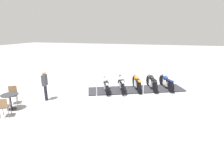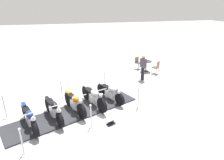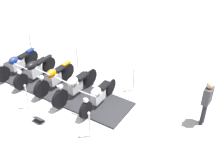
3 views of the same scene
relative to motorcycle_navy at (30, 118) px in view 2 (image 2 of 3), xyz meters
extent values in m
plane|color=#B2B2B7|center=(-1.84, -0.80, -0.48)|extent=(80.00, 80.00, 0.00)
cube|color=#28282D|center=(-1.84, -0.80, -0.45)|extent=(6.32, 3.82, 0.06)
cylinder|color=black|center=(-0.27, 0.69, -0.09)|extent=(0.36, 0.66, 0.66)
cylinder|color=black|center=(0.29, -0.74, -0.09)|extent=(0.36, 0.66, 0.66)
cube|color=silver|center=(0.01, -0.02, -0.07)|extent=(0.43, 0.64, 0.35)
ellipsoid|color=navy|center=(-0.04, 0.11, 0.23)|extent=(0.42, 0.52, 0.28)
cube|color=black|center=(0.15, -0.37, 0.19)|extent=(0.41, 0.53, 0.08)
cube|color=navy|center=(0.29, -0.74, 0.27)|extent=(0.28, 0.40, 0.06)
cylinder|color=silver|center=(-0.24, 0.62, 0.19)|extent=(0.16, 0.27, 0.57)
cylinder|color=silver|center=(-0.22, 0.56, 0.53)|extent=(0.63, 0.28, 0.04)
sphere|color=silver|center=(-0.26, 0.66, 0.33)|extent=(0.18, 0.18, 0.18)
cylinder|color=black|center=(-1.17, 0.29, -0.10)|extent=(0.34, 0.65, 0.65)
cylinder|color=black|center=(-0.66, -1.11, -0.10)|extent=(0.34, 0.65, 0.65)
cube|color=silver|center=(-0.91, -0.41, -0.03)|extent=(0.39, 0.56, 0.42)
ellipsoid|color=black|center=(-0.96, -0.29, 0.30)|extent=(0.45, 0.60, 0.29)
cube|color=black|center=(-0.79, -0.76, 0.26)|extent=(0.43, 0.58, 0.08)
cube|color=black|center=(-0.66, -1.11, 0.26)|extent=(0.26, 0.39, 0.06)
cylinder|color=silver|center=(-1.15, 0.23, 0.18)|extent=(0.15, 0.25, 0.56)
cylinder|color=silver|center=(-1.13, 0.17, 0.51)|extent=(0.66, 0.27, 0.04)
sphere|color=silver|center=(-1.16, 0.27, 0.31)|extent=(0.18, 0.18, 0.18)
cylinder|color=black|center=(-2.08, -0.14, -0.08)|extent=(0.37, 0.69, 0.69)
cylinder|color=black|center=(-1.59, -1.46, -0.08)|extent=(0.37, 0.69, 0.69)
cube|color=silver|center=(-1.84, -0.80, -0.03)|extent=(0.41, 0.57, 0.40)
ellipsoid|color=#D16B0F|center=(-1.88, -0.68, 0.29)|extent=(0.43, 0.52, 0.29)
cube|color=black|center=(-1.71, -1.14, 0.25)|extent=(0.42, 0.57, 0.08)
cube|color=#D16B0F|center=(-1.59, -1.46, 0.29)|extent=(0.28, 0.41, 0.06)
cylinder|color=silver|center=(-2.05, -0.23, 0.21)|extent=(0.18, 0.33, 0.58)
cylinder|color=silver|center=(-2.02, -0.31, 0.57)|extent=(0.64, 0.27, 0.04)
sphere|color=silver|center=(-2.06, -0.22, 0.37)|extent=(0.18, 0.18, 0.18)
cylinder|color=black|center=(-3.03, -0.42, -0.06)|extent=(0.35, 0.72, 0.72)
cylinder|color=black|center=(-2.50, -1.96, -0.06)|extent=(0.35, 0.72, 0.72)
cube|color=silver|center=(-2.76, -1.19, -0.04)|extent=(0.38, 0.58, 0.37)
ellipsoid|color=silver|center=(-2.81, -1.06, 0.29)|extent=(0.46, 0.54, 0.33)
cube|color=black|center=(-2.64, -1.54, 0.24)|extent=(0.45, 0.58, 0.08)
cube|color=silver|center=(-2.50, -1.96, 0.33)|extent=(0.27, 0.42, 0.06)
cylinder|color=silver|center=(-2.99, -0.51, 0.24)|extent=(0.18, 0.36, 0.60)
cylinder|color=silver|center=(-2.96, -0.60, 0.61)|extent=(0.70, 0.27, 0.04)
sphere|color=silver|center=(-3.00, -0.51, 0.41)|extent=(0.18, 0.18, 0.18)
cylinder|color=black|center=(-4.00, -0.86, -0.12)|extent=(0.36, 0.61, 0.61)
cylinder|color=black|center=(-3.37, -2.30, -0.12)|extent=(0.36, 0.61, 0.61)
cube|color=silver|center=(-3.68, -1.58, -0.08)|extent=(0.45, 0.65, 0.35)
ellipsoid|color=#B7BAC1|center=(-3.74, -1.44, 0.22)|extent=(0.47, 0.56, 0.31)
cube|color=black|center=(-3.53, -1.93, 0.18)|extent=(0.45, 0.56, 0.08)
cube|color=#B7BAC1|center=(-3.37, -2.30, 0.22)|extent=(0.27, 0.37, 0.06)
cylinder|color=silver|center=(-3.97, -0.93, 0.14)|extent=(0.18, 0.29, 0.52)
cylinder|color=silver|center=(-3.94, -0.99, 0.46)|extent=(0.63, 0.30, 0.04)
sphere|color=silver|center=(-3.98, -0.90, 0.26)|extent=(0.18, 0.18, 0.18)
cylinder|color=silver|center=(-3.72, -3.14, -0.47)|extent=(0.32, 0.32, 0.03)
cylinder|color=silver|center=(-3.72, -3.14, 0.00)|extent=(0.05, 0.05, 0.90)
sphere|color=silver|center=(-3.72, -3.14, 0.49)|extent=(0.09, 0.09, 0.09)
cylinder|color=silver|center=(-2.39, 0.51, -0.47)|extent=(0.35, 0.35, 0.03)
cylinder|color=silver|center=(-2.39, 0.51, 0.01)|extent=(0.05, 0.05, 0.93)
sphere|color=silver|center=(-2.39, 0.51, 0.51)|extent=(0.09, 0.09, 0.09)
cylinder|color=silver|center=(-1.28, -2.12, -0.47)|extent=(0.31, 0.31, 0.03)
cylinder|color=silver|center=(-1.28, -2.12, 0.04)|extent=(0.05, 0.05, 1.00)
sphere|color=silver|center=(-1.28, -2.12, 0.58)|extent=(0.09, 0.09, 0.09)
cylinder|color=silver|center=(-4.82, -0.51, -0.47)|extent=(0.30, 0.30, 0.03)
cylinder|color=silver|center=(-4.82, -0.51, 0.01)|extent=(0.05, 0.05, 0.93)
sphere|color=silver|center=(-4.82, -0.51, 0.51)|extent=(0.09, 0.09, 0.09)
cylinder|color=silver|center=(1.15, -1.09, -0.47)|extent=(0.35, 0.35, 0.03)
cylinder|color=silver|center=(1.15, -1.09, 0.04)|extent=(0.05, 0.05, 0.98)
sphere|color=silver|center=(1.15, -1.09, 0.57)|extent=(0.09, 0.09, 0.09)
cylinder|color=silver|center=(0.04, 1.54, -0.47)|extent=(0.29, 0.29, 0.03)
cylinder|color=silver|center=(0.04, 1.54, 0.03)|extent=(0.05, 0.05, 0.96)
sphere|color=silver|center=(0.04, 1.54, 0.54)|extent=(0.09, 0.09, 0.09)
cube|color=#333338|center=(-3.22, 0.52, -0.47)|extent=(0.46, 0.34, 0.02)
cube|color=black|center=(-3.22, 0.52, -0.35)|extent=(0.43, 0.34, 0.16)
cylinder|color=#2D2D33|center=(-7.32, -5.38, -0.47)|extent=(0.43, 0.43, 0.02)
cylinder|color=#2D2D33|center=(-7.32, -5.38, -0.09)|extent=(0.07, 0.07, 0.73)
cylinder|color=#2D2D33|center=(-7.32, -5.38, 0.29)|extent=(0.79, 0.79, 0.03)
cylinder|color=olive|center=(-7.21, -5.97, -0.25)|extent=(0.03, 0.03, 0.46)
cylinder|color=olive|center=(-6.91, -5.82, -0.25)|extent=(0.03, 0.03, 0.46)
cylinder|color=olive|center=(-7.06, -6.28, -0.25)|extent=(0.03, 0.03, 0.46)
cylinder|color=olive|center=(-6.76, -6.12, -0.25)|extent=(0.03, 0.03, 0.46)
cube|color=#3F3F47|center=(-6.99, -6.05, 0.00)|extent=(0.54, 0.54, 0.04)
cube|color=olive|center=(-6.90, -6.21, 0.23)|extent=(0.37, 0.21, 0.41)
cylinder|color=olive|center=(-7.53, -4.81, -0.26)|extent=(0.03, 0.03, 0.44)
cylinder|color=olive|center=(-7.81, -5.02, -0.26)|extent=(0.03, 0.03, 0.44)
cylinder|color=olive|center=(-7.74, -4.54, -0.26)|extent=(0.03, 0.03, 0.44)
cylinder|color=olive|center=(-8.01, -4.74, -0.26)|extent=(0.03, 0.03, 0.44)
cube|color=#3F3F47|center=(-7.77, -4.78, -0.02)|extent=(0.56, 0.56, 0.04)
cube|color=olive|center=(-7.88, -4.63, 0.23)|extent=(0.34, 0.26, 0.45)
cylinder|color=#23232D|center=(-6.45, -3.81, -0.05)|extent=(0.12, 0.12, 0.86)
cylinder|color=#23232D|center=(-6.41, -3.94, -0.05)|extent=(0.12, 0.12, 0.86)
cube|color=#3F3F47|center=(-6.43, -3.87, 0.67)|extent=(0.34, 0.45, 0.58)
sphere|color=tan|center=(-6.43, -3.87, 1.07)|extent=(0.22, 0.22, 0.22)
camera|label=1|loc=(-0.48, -11.69, 3.23)|focal=28.14mm
camera|label=2|loc=(-1.53, 7.35, 4.32)|focal=31.71mm
camera|label=3|loc=(-10.61, 2.77, 6.29)|focal=47.17mm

